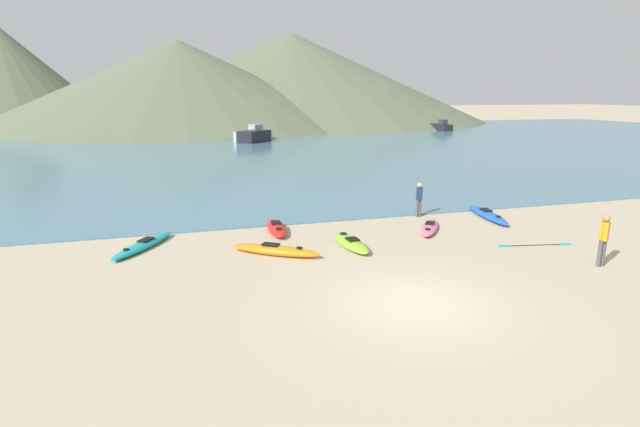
{
  "coord_description": "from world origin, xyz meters",
  "views": [
    {
      "loc": [
        -6.04,
        -11.16,
        5.49
      ],
      "look_at": [
        -0.1,
        8.62,
        0.5
      ],
      "focal_mm": 28.0,
      "sensor_mm": 36.0,
      "label": 1
    }
  ],
  "objects_px": {
    "kayak_on_sand_3": "(488,215)",
    "person_near_waterline": "(419,197)",
    "kayak_on_sand_1": "(275,250)",
    "kayak_on_sand_4": "(277,228)",
    "moored_boat_1": "(441,127)",
    "kayak_on_sand_0": "(429,227)",
    "moored_boat_3": "(254,135)",
    "moored_boat_2": "(254,136)",
    "kayak_on_sand_2": "(351,243)",
    "person_near_foreground": "(604,237)",
    "kayak_on_sand_5": "(143,245)",
    "loose_paddle": "(535,245)"
  },
  "relations": [
    {
      "from": "moored_boat_3",
      "to": "loose_paddle",
      "type": "distance_m",
      "value": 44.46
    },
    {
      "from": "kayak_on_sand_3",
      "to": "kayak_on_sand_4",
      "type": "relative_size",
      "value": 1.33
    },
    {
      "from": "kayak_on_sand_0",
      "to": "person_near_waterline",
      "type": "height_order",
      "value": "person_near_waterline"
    },
    {
      "from": "kayak_on_sand_0",
      "to": "moored_boat_1",
      "type": "xyz_separation_m",
      "value": [
        29.15,
        49.51,
        0.49
      ]
    },
    {
      "from": "kayak_on_sand_2",
      "to": "person_near_foreground",
      "type": "relative_size",
      "value": 1.55
    },
    {
      "from": "kayak_on_sand_3",
      "to": "loose_paddle",
      "type": "height_order",
      "value": "kayak_on_sand_3"
    },
    {
      "from": "kayak_on_sand_2",
      "to": "person_near_waterline",
      "type": "height_order",
      "value": "person_near_waterline"
    },
    {
      "from": "moored_boat_1",
      "to": "moored_boat_2",
      "type": "distance_m",
      "value": 31.49
    },
    {
      "from": "moored_boat_2",
      "to": "moored_boat_3",
      "type": "relative_size",
      "value": 0.9
    },
    {
      "from": "kayak_on_sand_0",
      "to": "moored_boat_1",
      "type": "distance_m",
      "value": 57.45
    },
    {
      "from": "moored_boat_3",
      "to": "kayak_on_sand_1",
      "type": "bearing_deg",
      "value": -98.34
    },
    {
      "from": "kayak_on_sand_3",
      "to": "loose_paddle",
      "type": "relative_size",
      "value": 1.32
    },
    {
      "from": "kayak_on_sand_3",
      "to": "moored_boat_1",
      "type": "height_order",
      "value": "moored_boat_1"
    },
    {
      "from": "person_near_waterline",
      "to": "moored_boat_3",
      "type": "xyz_separation_m",
      "value": [
        -1.14,
        39.09,
        -0.19
      ]
    },
    {
      "from": "kayak_on_sand_1",
      "to": "kayak_on_sand_5",
      "type": "distance_m",
      "value": 4.91
    },
    {
      "from": "moored_boat_3",
      "to": "kayak_on_sand_2",
      "type": "bearing_deg",
      "value": -94.58
    },
    {
      "from": "person_near_waterline",
      "to": "person_near_foreground",
      "type": "bearing_deg",
      "value": -71.96
    },
    {
      "from": "kayak_on_sand_1",
      "to": "moored_boat_1",
      "type": "xyz_separation_m",
      "value": [
        35.87,
        50.82,
        0.45
      ]
    },
    {
      "from": "person_near_foreground",
      "to": "moored_boat_1",
      "type": "distance_m",
      "value": 60.82
    },
    {
      "from": "kayak_on_sand_4",
      "to": "kayak_on_sand_5",
      "type": "height_order",
      "value": "kayak_on_sand_4"
    },
    {
      "from": "kayak_on_sand_2",
      "to": "kayak_on_sand_0",
      "type": "bearing_deg",
      "value": 17.47
    },
    {
      "from": "kayak_on_sand_3",
      "to": "moored_boat_3",
      "type": "height_order",
      "value": "moored_boat_3"
    },
    {
      "from": "kayak_on_sand_3",
      "to": "kayak_on_sand_5",
      "type": "distance_m",
      "value": 14.69
    },
    {
      "from": "kayak_on_sand_3",
      "to": "person_near_waterline",
      "type": "xyz_separation_m",
      "value": [
        -2.86,
        1.15,
        0.74
      ]
    },
    {
      "from": "kayak_on_sand_0",
      "to": "person_near_foreground",
      "type": "relative_size",
      "value": 1.55
    },
    {
      "from": "person_near_foreground",
      "to": "moored_boat_1",
      "type": "height_order",
      "value": "person_near_foreground"
    },
    {
      "from": "person_near_waterline",
      "to": "moored_boat_2",
      "type": "height_order",
      "value": "person_near_waterline"
    },
    {
      "from": "kayak_on_sand_0",
      "to": "kayak_on_sand_3",
      "type": "height_order",
      "value": "kayak_on_sand_3"
    },
    {
      "from": "loose_paddle",
      "to": "kayak_on_sand_3",
      "type": "bearing_deg",
      "value": 79.01
    },
    {
      "from": "kayak_on_sand_2",
      "to": "moored_boat_1",
      "type": "bearing_deg",
      "value": 56.93
    },
    {
      "from": "person_near_foreground",
      "to": "loose_paddle",
      "type": "bearing_deg",
      "value": 100.5
    },
    {
      "from": "person_near_waterline",
      "to": "loose_paddle",
      "type": "relative_size",
      "value": 0.57
    },
    {
      "from": "kayak_on_sand_4",
      "to": "moored_boat_1",
      "type": "xyz_separation_m",
      "value": [
        35.21,
        47.92,
        0.46
      ]
    },
    {
      "from": "kayak_on_sand_2",
      "to": "kayak_on_sand_4",
      "type": "relative_size",
      "value": 0.98
    },
    {
      "from": "moored_boat_1",
      "to": "moored_boat_2",
      "type": "bearing_deg",
      "value": -161.48
    },
    {
      "from": "kayak_on_sand_1",
      "to": "kayak_on_sand_4",
      "type": "bearing_deg",
      "value": 77.22
    },
    {
      "from": "kayak_on_sand_2",
      "to": "moored_boat_2",
      "type": "xyz_separation_m",
      "value": [
        3.16,
        40.72,
        0.54
      ]
    },
    {
      "from": "kayak_on_sand_0",
      "to": "loose_paddle",
      "type": "distance_m",
      "value": 4.06
    },
    {
      "from": "person_near_waterline",
      "to": "kayak_on_sand_4",
      "type": "bearing_deg",
      "value": -174.31
    },
    {
      "from": "person_near_waterline",
      "to": "moored_boat_3",
      "type": "distance_m",
      "value": 39.1
    },
    {
      "from": "person_near_waterline",
      "to": "moored_boat_2",
      "type": "relative_size",
      "value": 0.36
    },
    {
      "from": "kayak_on_sand_4",
      "to": "person_near_foreground",
      "type": "relative_size",
      "value": 1.58
    },
    {
      "from": "kayak_on_sand_3",
      "to": "kayak_on_sand_4",
      "type": "xyz_separation_m",
      "value": [
        -9.59,
        0.48,
        0.01
      ]
    },
    {
      "from": "person_near_foreground",
      "to": "moored_boat_3",
      "type": "relative_size",
      "value": 0.36
    },
    {
      "from": "kayak_on_sand_3",
      "to": "kayak_on_sand_4",
      "type": "height_order",
      "value": "kayak_on_sand_4"
    },
    {
      "from": "loose_paddle",
      "to": "person_near_waterline",
      "type": "bearing_deg",
      "value": 111.42
    },
    {
      "from": "moored_boat_2",
      "to": "kayak_on_sand_0",
      "type": "bearing_deg",
      "value": -88.97
    },
    {
      "from": "kayak_on_sand_0",
      "to": "loose_paddle",
      "type": "xyz_separation_m",
      "value": [
        2.73,
        -3.0,
        -0.12
      ]
    },
    {
      "from": "kayak_on_sand_3",
      "to": "moored_boat_2",
      "type": "height_order",
      "value": "moored_boat_2"
    },
    {
      "from": "person_near_foreground",
      "to": "kayak_on_sand_1",
      "type": "bearing_deg",
      "value": 157.14
    }
  ]
}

